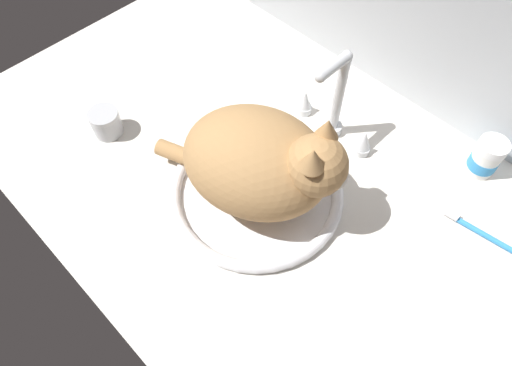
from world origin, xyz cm
name	(u,v)px	position (x,y,z in cm)	size (l,w,h in cm)	color
countertop	(248,171)	(0.00, 0.00, 1.50)	(117.49, 74.45, 3.00)	silver
backsplash_wall	(383,11)	(0.00, 38.42, 18.70)	(117.49, 2.40, 37.41)	#B2B7BC
sink_basin	(256,192)	(5.83, -3.62, 3.99)	(32.78, 32.78, 2.26)	white
faucet	(335,106)	(5.83, 17.89, 11.08)	(18.63, 10.04, 20.97)	silver
cat	(265,163)	(7.37, -3.04, 14.00)	(35.66, 28.63, 20.55)	tan
metal_jar	(106,123)	(-26.72, -14.12, 5.78)	(6.10, 6.10, 5.53)	#B2B5BA
pill_bottle	(486,158)	(32.46, 31.35, 6.78)	(5.58, 5.58, 8.15)	white
toothbrush	(486,235)	(41.01, 18.99, 3.62)	(16.90, 3.24, 1.70)	#338CD1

